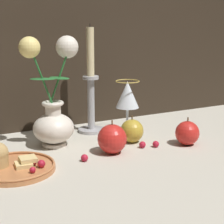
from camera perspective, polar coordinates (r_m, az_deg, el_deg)
The scene contains 11 objects.
ground_plane at distance 1.03m, azimuth -2.43°, elevation -5.80°, with size 2.40×2.40×0.00m, color #B7B2A3.
vase at distance 1.05m, azimuth -8.96°, elevation 0.80°, with size 0.17×0.11×0.31m.
plate_with_pastries at distance 0.92m, azimuth -15.09°, elevation -7.70°, with size 0.19×0.19×0.07m.
wine_glass at distance 1.17m, azimuth 2.36°, elevation 2.38°, with size 0.08×0.08×0.16m.
candlestick at distance 1.17m, azimuth -3.24°, elevation 2.90°, with size 0.08×0.08×0.34m.
apple_beside_vase at distance 0.99m, azimuth 0.02°, elevation -4.13°, with size 0.08×0.08×0.09m.
apple_near_glass at distance 1.09m, azimuth 3.05°, elevation -2.89°, with size 0.07×0.07×0.08m.
apple_at_table_edge at distance 1.08m, azimuth 11.40°, elevation -3.16°, with size 0.07×0.07×0.08m.
berry_near_plate at distance 0.95m, azimuth -4.21°, elevation -6.99°, with size 0.02×0.02×0.02m, color #AD192D.
berry_front_center at distance 1.05m, azimuth 4.66°, elevation -4.98°, with size 0.02×0.02×0.02m, color #AD192D.
berry_by_glass_stem at distance 1.05m, azimuth 6.69°, elevation -4.88°, with size 0.02×0.02×0.02m, color #AD192D.
Camera 1 is at (-0.41, -0.88, 0.34)m, focal length 60.00 mm.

